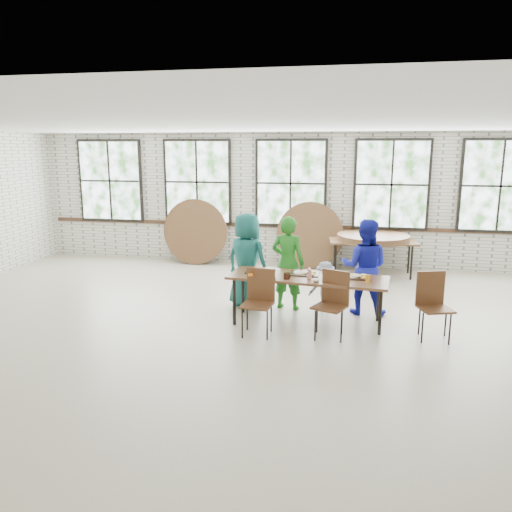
% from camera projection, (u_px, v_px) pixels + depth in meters
% --- Properties ---
extents(room, '(12.00, 12.00, 12.00)m').
position_uv_depth(room, '(291.00, 185.00, 11.25)').
color(room, '#B6AD91').
rests_on(room, ground).
extents(dining_table, '(2.47, 1.03, 0.74)m').
position_uv_depth(dining_table, '(308.00, 280.00, 7.58)').
color(dining_table, brown).
rests_on(dining_table, ground).
extents(chair_near_left, '(0.46, 0.45, 0.95)m').
position_uv_depth(chair_near_left, '(259.00, 296.00, 7.20)').
color(chair_near_left, '#53311B').
rests_on(chair_near_left, ground).
extents(chair_near_right, '(0.54, 0.54, 0.95)m').
position_uv_depth(chair_near_right, '(333.00, 298.00, 7.09)').
color(chair_near_right, '#53311B').
rests_on(chair_near_right, ground).
extents(chair_spare, '(0.53, 0.52, 0.95)m').
position_uv_depth(chair_spare, '(433.00, 300.00, 7.02)').
color(chair_spare, '#53311B').
rests_on(chair_spare, ground).
extents(adult_teal, '(0.92, 0.77, 1.60)m').
position_uv_depth(adult_teal, '(247.00, 260.00, 8.39)').
color(adult_teal, '#1B6760').
rests_on(adult_teal, ground).
extents(adult_green, '(0.64, 0.50, 1.57)m').
position_uv_depth(adult_green, '(288.00, 263.00, 8.26)').
color(adult_green, '#22771F').
rests_on(adult_green, ground).
extents(toddler, '(0.62, 0.50, 0.83)m').
position_uv_depth(toddler, '(325.00, 286.00, 8.22)').
color(toddler, '#111637').
rests_on(toddler, ground).
extents(adult_blue, '(0.82, 0.68, 1.55)m').
position_uv_depth(adult_blue, '(365.00, 267.00, 8.03)').
color(adult_blue, '#181FAE').
rests_on(adult_blue, ground).
extents(storage_table, '(1.87, 0.93, 0.74)m').
position_uv_depth(storage_table, '(373.00, 243.00, 10.53)').
color(storage_table, brown).
rests_on(storage_table, ground).
extents(tabletop_clutter, '(1.91, 0.63, 0.11)m').
position_uv_depth(tabletop_clutter, '(315.00, 276.00, 7.51)').
color(tabletop_clutter, black).
rests_on(tabletop_clutter, dining_table).
extents(round_tops_stacked, '(1.50, 1.50, 0.13)m').
position_uv_depth(round_tops_stacked, '(373.00, 238.00, 10.51)').
color(round_tops_stacked, brown).
rests_on(round_tops_stacked, storage_table).
extents(round_tops_leaning, '(4.20, 0.45, 1.50)m').
position_uv_depth(round_tops_leaning, '(232.00, 233.00, 11.48)').
color(round_tops_leaning, brown).
rests_on(round_tops_leaning, ground).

